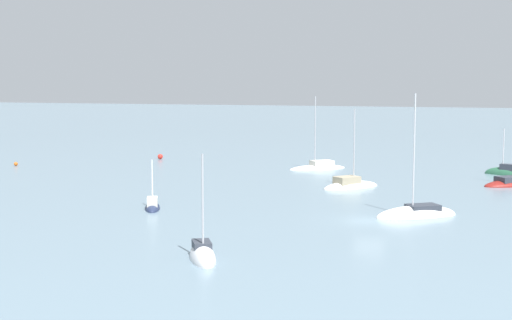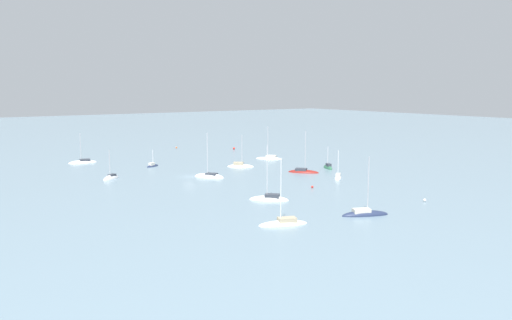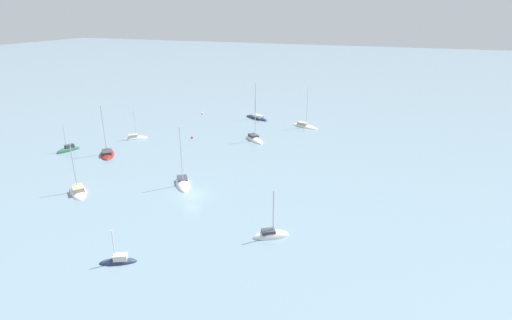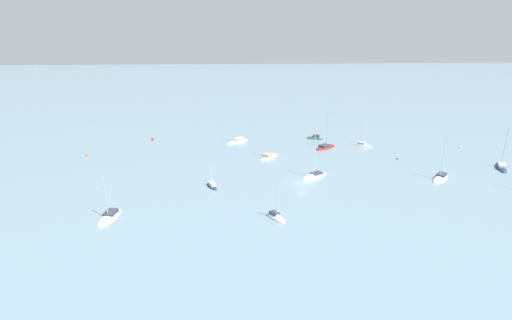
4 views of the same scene
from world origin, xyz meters
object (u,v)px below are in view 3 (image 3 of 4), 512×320
Objects in this scene: sailboat_8 at (254,139)px; sailboat_0 at (68,150)px; sailboat_1 at (118,262)px; sailboat_4 at (135,138)px; sailboat_2 at (305,126)px; sailboat_9 at (107,154)px; sailboat_5 at (183,184)px; sailboat_7 at (257,118)px; sailboat_10 at (271,236)px; sailboat_3 at (78,192)px; mooring_buoy_2 at (202,113)px; mooring_buoy_3 at (192,137)px.

sailboat_0 is at bearing -104.78° from sailboat_8.
sailboat_8 is at bearing -115.27° from sailboat_1.
sailboat_4 reaches higher than sailboat_1.
sailboat_2 is 1.00× the size of sailboat_9.
sailboat_5 is (6.58, 32.48, -0.04)m from sailboat_0.
sailboat_4 is 0.70× the size of sailboat_7.
sailboat_7 is 43.66m from sailboat_9.
sailboat_2 is 1.41× the size of sailboat_10.
sailboat_3 is at bearing 68.66° from sailboat_0.
sailboat_7 is at bearing 147.77° from sailboat_5.
sailboat_8 is at bearing -22.80° from sailboat_4.
sailboat_3 reaches higher than sailboat_0.
sailboat_2 reaches higher than sailboat_10.
sailboat_7 is (-3.28, -14.73, -0.02)m from sailboat_2.
sailboat_10 is (18.80, 43.19, -0.03)m from sailboat_9.
sailboat_10 reaches higher than sailboat_0.
sailboat_3 is at bearing -94.88° from sailboat_2.
mooring_buoy_2 is at bearing -176.34° from sailboat_0.
mooring_buoy_2 is (-27.03, 3.71, 0.16)m from sailboat_4.
sailboat_5 is 1.03× the size of sailboat_9.
mooring_buoy_3 is (19.34, -22.88, 0.13)m from sailboat_2.
sailboat_9 is at bearing -75.55° from sailboat_1.
sailboat_2 is (-36.88, 43.73, 0.01)m from sailboat_0.
sailboat_9 is at bearing 117.23° from sailboat_0.
sailboat_4 is 34.64m from sailboat_7.
sailboat_5 is (-9.22, 14.91, -0.06)m from sailboat_3.
sailboat_2 reaches higher than sailboat_9.
sailboat_10 reaches higher than sailboat_4.
sailboat_1 is at bearing -173.77° from sailboat_10.
mooring_buoy_3 is (-47.42, -16.22, 0.12)m from sailboat_1.
sailboat_10 is at bearing 24.69° from sailboat_5.
sailboat_5 is 1.07× the size of sailboat_7.
sailboat_8 is (-21.66, 35.31, -0.01)m from sailboat_0.
sailboat_1 is at bearing 71.75° from sailboat_0.
mooring_buoy_2 is at bearing 40.42° from sailboat_4.
sailboat_9 reaches higher than mooring_buoy_3.
sailboat_10 is at bearing -59.17° from sailboat_2.
sailboat_0 reaches higher than mooring_buoy_3.
sailboat_8 is (18.50, 6.31, -0.00)m from sailboat_7.
sailboat_10 is (1.89, 35.11, -0.05)m from sailboat_3.
sailboat_1 is at bearing 19.87° from mooring_buoy_2.
sailboat_1 reaches higher than mooring_buoy_3.
sailboat_5 is (43.46, -11.25, -0.05)m from sailboat_2.
sailboat_8 is 43.02m from sailboat_10.
sailboat_5 reaches higher than mooring_buoy_2.
sailboat_3 is 0.83× the size of sailboat_8.
sailboat_7 is 19.54m from sailboat_8.
sailboat_8 is (15.22, -8.42, -0.02)m from sailboat_2.
sailboat_3 is at bearing -113.57° from sailboat_4.
sailboat_0 is 27.25m from mooring_buoy_3.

